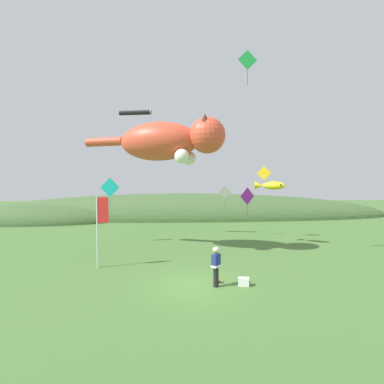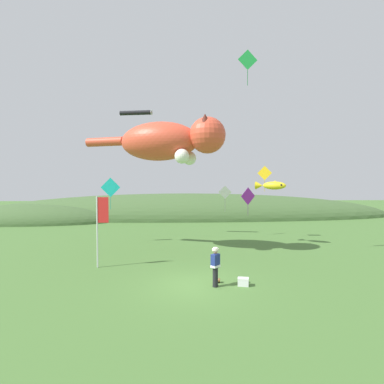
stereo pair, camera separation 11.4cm
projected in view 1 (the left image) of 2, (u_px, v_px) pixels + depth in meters
The scene contains 14 objects.
ground_plane at pixel (196, 285), 13.60m from camera, with size 120.00×120.00×0.00m, color #477033.
distant_hill_ridge at pixel (166, 217), 39.45m from camera, with size 56.43×14.50×6.22m.
festival_attendant at pixel (216, 266), 13.37m from camera, with size 0.48×0.48×1.77m.
kite_spool at pixel (218, 280), 13.94m from camera, with size 0.17×0.23×0.23m.
picnic_cooler at pixel (244, 282), 13.55m from camera, with size 0.55×0.43×0.36m.
festival_banner_pole at pixel (100, 221), 16.30m from camera, with size 0.66×0.08×3.92m.
kite_giant_cat at pixel (169, 141), 19.55m from camera, with size 9.55×4.45×3.02m.
kite_fish_windsock at pixel (270, 185), 21.96m from camera, with size 2.21×1.69×0.68m.
kite_tube_streamer at pixel (136, 113), 24.11m from camera, with size 2.68×0.84×0.44m.
kite_diamond_teal at pixel (110, 188), 22.52m from camera, with size 1.48×0.06×2.38m.
kite_diamond_white at pixel (225, 193), 20.46m from camera, with size 0.89×0.15×1.80m.
kite_diamond_violet at pixel (247, 196), 25.76m from camera, with size 1.37×0.71×2.43m.
kite_diamond_green at pixel (248, 60), 17.47m from camera, with size 1.17×0.13×2.08m.
kite_diamond_gold at pixel (264, 173), 24.24m from camera, with size 1.06×0.52×2.06m.
Camera 1 is at (-0.82, -13.41, 4.72)m, focal length 28.00 mm.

